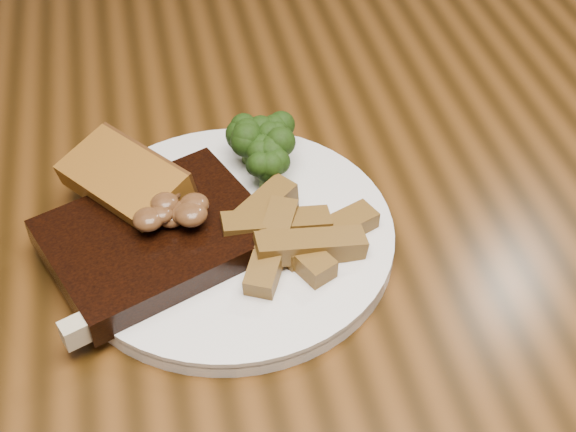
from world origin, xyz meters
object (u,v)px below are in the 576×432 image
Objects in this scene: steak at (156,238)px; chair_far at (241,94)px; plate at (231,238)px; potato_wedges at (297,227)px; garlic_bread at (127,198)px; dining_table at (291,297)px.

chair_far is at bearing 54.12° from steak.
steak is (-0.06, -0.01, 0.02)m from plate.
plate is 2.37× the size of potato_wedges.
steak reaches higher than garlic_bread.
chair_far is 7.81× the size of garlic_bread.
dining_table is 9.75× the size of steak.
plate is 1.61× the size of steak.
dining_table is 0.16m from steak.
potato_wedges is (-0.00, -0.03, 0.12)m from dining_table.
steak is at bearing -174.81° from plate.
dining_table is 0.12m from potato_wedges.
dining_table is at bearing 10.81° from plate.
potato_wedges is at bearing 92.69° from chair_far.
steak is at bearing 174.33° from potato_wedges.
chair_far reaches higher than potato_wedges.
steak is (-0.11, -0.02, 0.12)m from dining_table.
plate is 2.56× the size of garlic_bread.
garlic_bread is at bearing 164.21° from dining_table.
chair_far is 4.91× the size of steak.
garlic_bread is 0.92× the size of potato_wedges.
garlic_bread is at bearing 80.14° from chair_far.
potato_wedges is (0.05, -0.02, 0.02)m from plate.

